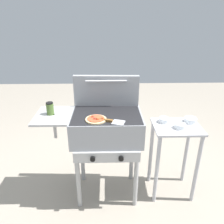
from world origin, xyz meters
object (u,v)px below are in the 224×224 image
Objects in this scene: sauce_jar at (50,108)px; topping_bowl_near at (190,120)px; grill at (105,128)px; spatula at (110,121)px; pizza_pepperoni at (96,119)px; prep_table at (174,146)px; topping_bowl_middle at (164,120)px; topping_bowl_far at (180,126)px.

topping_bowl_near is at bearing 2.78° from sauce_jar.
grill is 0.22m from spatula.
spatula is (0.12, -0.03, -0.00)m from pizza_pepperoni.
topping_bowl_near is (0.78, 0.23, -0.12)m from spatula.
grill is at bearing 57.37° from pizza_pepperoni.
topping_bowl_near is at bearing 16.39° from spatula.
grill is 0.21m from pizza_pepperoni.
spatula is 0.34× the size of prep_table.
sauce_jar is 1.07m from topping_bowl_middle.
topping_bowl_near is at bearing 5.41° from grill.
sauce_jar is at bearing -176.30° from topping_bowl_middle.
grill is 9.41× the size of topping_bowl_middle.
topping_bowl_middle is (1.06, 0.07, -0.16)m from sauce_jar.
sauce_jar is at bearing 162.33° from pizza_pepperoni.
spatula reaches higher than grill.
prep_table is at bearing -153.69° from topping_bowl_near.
prep_table is (0.75, 0.12, -0.36)m from pizza_pepperoni.
grill is 8.41× the size of sauce_jar.
grill reaches higher than topping_bowl_middle.
pizza_pepperoni reaches higher than topping_bowl_near.
pizza_pepperoni is 0.23× the size of prep_table.
sauce_jar reaches higher than topping_bowl_middle.
spatula is at bearing -166.12° from prep_table.
topping_bowl_far is at bearing -139.46° from topping_bowl_near.
sauce_jar is at bearing 179.52° from prep_table.
sauce_jar is 1.19m from topping_bowl_far.
sauce_jar reaches higher than pizza_pepperoni.
grill reaches higher than prep_table.
prep_table is (0.63, 0.16, -0.36)m from spatula.
grill is 0.83m from topping_bowl_near.
spatula is 0.59m from topping_bowl_middle.
spatula is (0.53, -0.17, -0.05)m from sauce_jar.
topping_bowl_far is at bearing -46.95° from topping_bowl_middle.
topping_bowl_far is at bearing -76.86° from prep_table.
topping_bowl_middle is at bearing 178.90° from topping_bowl_near.
topping_bowl_near is 0.25m from topping_bowl_middle.
grill is 9.60× the size of topping_bowl_far.
pizza_pepperoni reaches higher than prep_table.
grill is 0.53m from sauce_jar.
pizza_pepperoni is at bearing -170.73° from prep_table.
grill is at bearing -179.63° from prep_table.
grill is at bearing 104.81° from spatula.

